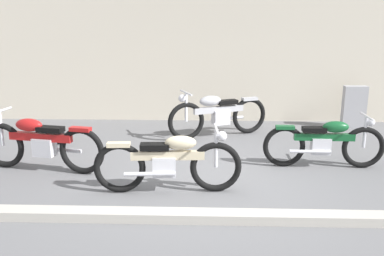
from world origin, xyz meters
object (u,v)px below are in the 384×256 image
Objects in this scene: stone_marker at (354,107)px; helmet at (60,137)px; motorcycle_silver at (218,114)px; motorcycle_cream at (169,162)px; motorcycle_green at (325,142)px; motorcycle_red at (40,143)px.

helmet is at bearing -166.78° from stone_marker.
motorcycle_silver reaches higher than helmet.
motorcycle_cream is at bearing -135.59° from stone_marker.
helmet is at bearing 167.38° from motorcycle_green.
motorcycle_red is (-2.15, 0.80, 0.02)m from motorcycle_cream.
motorcycle_cream is at bearing 169.82° from motorcycle_red.
motorcycle_silver reaches higher than motorcycle_green.
motorcycle_cream is 1.05× the size of motorcycle_green.
stone_marker is at bearing 171.66° from motorcycle_silver.
stone_marker is 0.46× the size of motorcycle_cream.
stone_marker is 6.68m from motorcycle_red.
motorcycle_green is at bearing -117.23° from stone_marker.
helmet is 0.13× the size of motorcycle_green.
motorcycle_red reaches higher than helmet.
motorcycle_cream is 0.97× the size of motorcycle_red.
motorcycle_red is 4.64m from motorcycle_green.
helmet is 0.12× the size of motorcycle_red.
stone_marker is at bearing 13.22° from helmet.
motorcycle_green is (1.72, -1.81, -0.05)m from motorcycle_silver.
motorcycle_silver is (3.13, 0.63, 0.35)m from helmet.
motorcycle_silver reaches higher than stone_marker.
helmet is 0.13× the size of motorcycle_silver.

